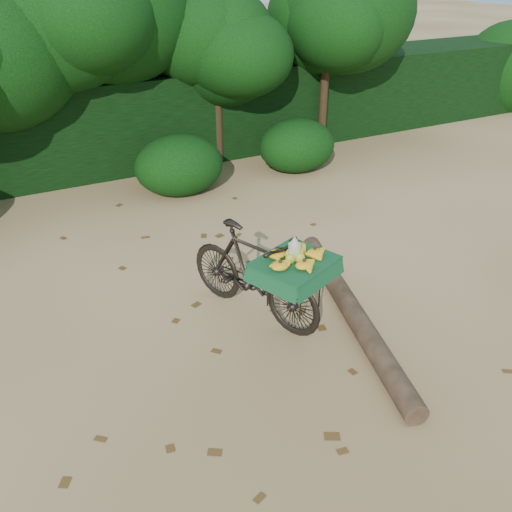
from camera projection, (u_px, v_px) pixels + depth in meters
ground at (190, 344)px, 6.18m from camera, size 80.00×80.00×0.00m
vendor_bicycle at (254, 273)px, 6.38m from camera, size 1.38×2.05×1.19m
fallen_log at (352, 311)px, 6.53m from camera, size 1.19×3.41×0.25m
hedge_backdrop at (70, 127)px, 10.61m from camera, size 26.00×1.80×1.80m
tree_row at (29, 80)px, 9.19m from camera, size 14.50×2.00×4.00m
bush_clumps at (126, 177)px, 9.48m from camera, size 8.80×1.70×0.90m
leaf_litter at (171, 314)px, 6.68m from camera, size 7.00×7.30×0.01m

